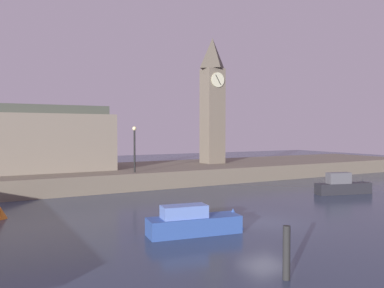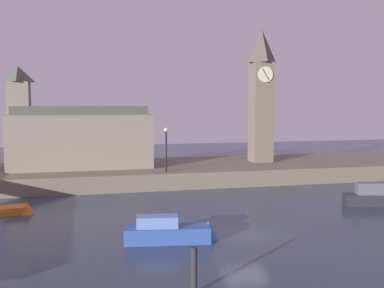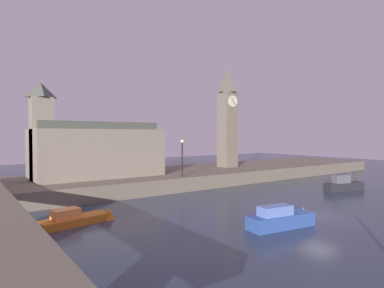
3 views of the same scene
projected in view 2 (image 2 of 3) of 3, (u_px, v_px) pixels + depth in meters
The scene contains 9 objects.
ground_plane at pixel (245, 235), 25.73m from camera, with size 120.00×120.00×0.00m, color #2D384C.
far_embankment at pixel (176, 172), 45.04m from camera, with size 70.00×12.00×1.50m, color #6B6051.
clock_tower at pixel (261, 94), 46.63m from camera, with size 2.29×2.34×13.75m.
parliament_hall at pixel (77, 137), 42.98m from camera, with size 13.24×6.11×9.56m.
streetlamp at pixel (166, 144), 39.61m from camera, with size 0.36×0.36×3.97m.
mooring_post_left at pixel (194, 270), 17.71m from camera, with size 0.26×0.26×1.88m, color #252525.
boat_tour_blue at pixel (175, 232), 24.46m from camera, with size 5.45×2.06×1.60m.
boat_barge_dark at pixel (379, 197), 33.21m from camera, with size 5.27×2.21×1.85m.
boat_patrol_orange at pixel (0, 210), 30.30m from camera, with size 5.48×2.27×1.42m.
Camera 2 is at (-8.85, -23.76, 7.51)m, focal length 41.75 mm.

